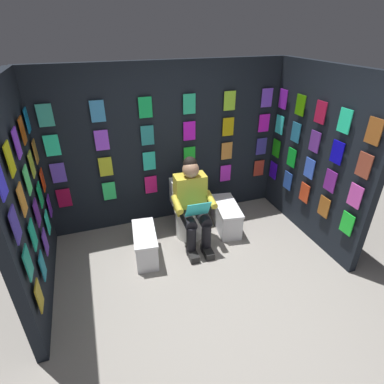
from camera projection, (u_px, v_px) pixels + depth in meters
The scene contains 8 objects.
ground_plane at pixel (221, 310), 3.20m from camera, with size 30.00×30.00×0.00m, color gray.
display_wall_back at pixel (168, 146), 4.28m from camera, with size 3.42×0.14×2.24m.
display_wall_left at pixel (317, 157), 3.94m from camera, with size 0.14×1.91×2.24m.
display_wall_right at pixel (24, 201), 2.96m from camera, with size 0.14×1.91×2.24m.
toilet at pixel (188, 212), 4.25m from camera, with size 0.41×0.56×0.77m.
person_reading at pixel (193, 203), 3.92m from camera, with size 0.54×0.69×1.19m.
comic_longbox_near at pixel (226, 216), 4.39m from camera, with size 0.40×0.72×0.39m.
comic_longbox_far at pixel (145, 245), 3.84m from camera, with size 0.34×0.66×0.38m.
Camera 1 is at (1.01, 1.99, 2.62)m, focal length 28.75 mm.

